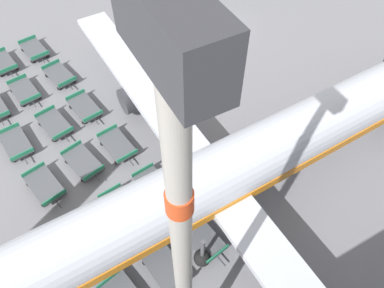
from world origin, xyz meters
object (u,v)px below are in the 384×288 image
baggage_dolly_row_mid_b_col_d (118,145)px  baggage_dolly_row_mid_b_col_a (34,50)px  baggage_dolly_row_mid_b_col_f (202,237)px  baggage_dolly_row_mid_a_col_f (165,267)px  baggage_dolly_row_mid_b_col_b (60,75)px  baggage_dolly_row_mid_a_col_b (25,91)px  baggage_dolly_row_mid_a_col_c (55,124)px  airplane (231,170)px  baggage_dolly_row_near_col_e (79,236)px  baggage_dolly_row_mid_b_col_c (85,108)px  baggage_dolly_row_near_col_c (16,144)px  baggage_dolly_row_mid_a_col_a (3,63)px  baggage_dolly_row_mid_b_col_e (154,187)px  baggage_dolly_row_mid_a_col_d (83,162)px  apron_light_mast (183,270)px  baggage_dolly_row_near_col_d (45,185)px  baggage_dolly_row_mid_a_col_e (121,209)px

baggage_dolly_row_mid_b_col_d → baggage_dolly_row_mid_b_col_a: bearing=-169.4°
baggage_dolly_row_mid_b_col_f → baggage_dolly_row_mid_a_col_f: bearing=-77.7°
baggage_dolly_row_mid_b_col_b → baggage_dolly_row_mid_b_col_d: same height
baggage_dolly_row_mid_a_col_b → baggage_dolly_row_mid_a_col_c: (4.78, 1.19, 0.00)m
baggage_dolly_row_mid_a_col_b → airplane: bearing=30.0°
airplane → baggage_dolly_row_near_col_e: airplane is taller
baggage_dolly_row_mid_b_col_a → baggage_dolly_row_mid_b_col_c: size_ratio=1.00×
baggage_dolly_row_near_col_c → baggage_dolly_row_mid_b_col_c: same height
baggage_dolly_row_mid_b_col_d → baggage_dolly_row_mid_b_col_f: same height
baggage_dolly_row_mid_a_col_a → baggage_dolly_row_mid_b_col_c: bearing=27.9°
baggage_dolly_row_near_col_c → baggage_dolly_row_mid_a_col_f: 14.60m
baggage_dolly_row_mid_a_col_c → baggage_dolly_row_mid_b_col_d: 5.45m
baggage_dolly_row_mid_b_col_e → baggage_dolly_row_mid_b_col_f: bearing=12.3°
baggage_dolly_row_mid_b_col_a → baggage_dolly_row_mid_b_col_e: 18.92m
airplane → baggage_dolly_row_mid_a_col_d: size_ratio=12.18×
baggage_dolly_row_mid_b_col_c → baggage_dolly_row_mid_b_col_b: bearing=-171.8°
baggage_dolly_row_mid_b_col_d → apron_light_mast: 18.14m
baggage_dolly_row_mid_a_col_f → baggage_dolly_row_mid_b_col_c: bearing=-180.0°
baggage_dolly_row_mid_a_col_c → baggage_dolly_row_mid_a_col_a: bearing=-167.7°
baggage_dolly_row_mid_a_col_b → baggage_dolly_row_mid_b_col_b: size_ratio=1.00×
baggage_dolly_row_mid_a_col_f → baggage_dolly_row_mid_b_col_c: 14.60m
baggage_dolly_row_near_col_c → baggage_dolly_row_mid_b_col_e: size_ratio=1.00×
baggage_dolly_row_near_col_d → baggage_dolly_row_mid_a_col_f: 10.06m
baggage_dolly_row_mid_a_col_b → baggage_dolly_row_mid_a_col_f: bearing=11.4°
baggage_dolly_row_mid_a_col_a → baggage_dolly_row_mid_b_col_b: size_ratio=1.00×
baggage_dolly_row_mid_b_col_b → apron_light_mast: size_ratio=0.19×
airplane → baggage_dolly_row_near_col_e: size_ratio=12.18×
baggage_dolly_row_mid_b_col_e → airplane: bearing=53.5°
baggage_dolly_row_mid_b_col_b → baggage_dolly_row_mid_a_col_f: bearing=2.0°
baggage_dolly_row_near_col_d → baggage_dolly_row_mid_b_col_c: (-5.71, 4.70, 0.00)m
baggage_dolly_row_mid_b_col_f → apron_light_mast: apron_light_mast is taller
airplane → baggage_dolly_row_mid_a_col_f: size_ratio=12.22×
baggage_dolly_row_mid_b_col_c → apron_light_mast: size_ratio=0.19×
baggage_dolly_row_mid_b_col_b → baggage_dolly_row_mid_b_col_d: size_ratio=1.00×
baggage_dolly_row_mid_a_col_c → baggage_dolly_row_mid_a_col_f: (13.99, 2.59, 0.00)m
baggage_dolly_row_mid_a_col_d → baggage_dolly_row_mid_b_col_c: bearing=160.4°
baggage_dolly_row_mid_a_col_e → baggage_dolly_row_mid_b_col_e: 2.64m
baggage_dolly_row_mid_a_col_b → baggage_dolly_row_mid_a_col_f: same height
baggage_dolly_row_mid_a_col_d → baggage_dolly_row_near_col_c: bearing=-136.2°
airplane → baggage_dolly_row_near_col_c: size_ratio=12.24×
airplane → baggage_dolly_row_mid_b_col_c: 13.88m
baggage_dolly_row_near_col_e → baggage_dolly_row_mid_a_col_f: (4.25, 3.81, 0.00)m
baggage_dolly_row_mid_b_col_c → baggage_dolly_row_mid_b_col_d: (4.81, 0.90, 0.00)m
baggage_dolly_row_near_col_e → baggage_dolly_row_mid_a_col_b: 14.52m
baggage_dolly_row_near_col_e → baggage_dolly_row_mid_a_col_c: 9.81m
baggage_dolly_row_near_col_c → baggage_dolly_row_mid_a_col_c: 3.05m
baggage_dolly_row_near_col_c → baggage_dolly_row_mid_a_col_f: (13.48, 5.60, 0.00)m
baggage_dolly_row_mid_a_col_f → baggage_dolly_row_mid_b_col_d: size_ratio=1.00×
baggage_dolly_row_near_col_e → baggage_dolly_row_mid_b_col_d: same height
baggage_dolly_row_mid_a_col_c → baggage_dolly_row_mid_b_col_b: 5.67m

